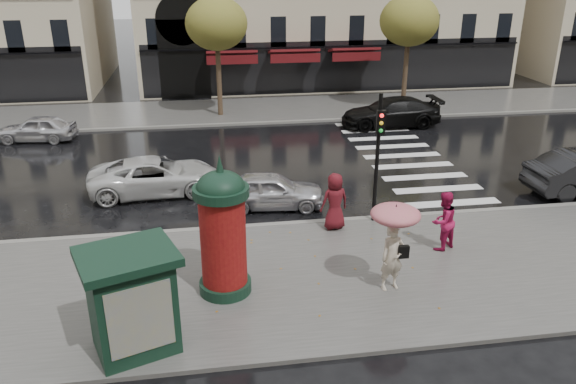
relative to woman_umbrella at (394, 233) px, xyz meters
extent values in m
plane|color=black|center=(-1.74, 1.46, -1.77)|extent=(160.00, 160.00, 0.00)
cube|color=#474744|center=(-1.74, 0.96, -1.71)|extent=(90.00, 7.00, 0.12)
cube|color=#474744|center=(-1.74, 20.46, -1.71)|extent=(90.00, 6.00, 0.12)
cube|color=slate|center=(-1.74, 4.46, -1.70)|extent=(90.00, 0.25, 0.14)
cube|color=slate|center=(-1.74, 17.46, -1.70)|extent=(90.00, 0.25, 0.14)
cube|color=silver|center=(4.26, 11.06, -1.77)|extent=(3.60, 11.75, 0.01)
cylinder|color=#38281C|center=(-3.74, 19.46, 0.83)|extent=(0.28, 0.28, 5.20)
ellipsoid|color=#4E6A21|center=(-3.74, 19.46, 3.43)|extent=(3.40, 3.40, 2.89)
cylinder|color=#38281C|center=(7.26, 19.46, 0.83)|extent=(0.28, 0.28, 5.20)
ellipsoid|color=#4E6A21|center=(7.26, 19.46, 3.43)|extent=(3.40, 3.40, 2.89)
imported|color=beige|center=(0.00, 0.00, -0.71)|extent=(0.76, 0.58, 1.88)
cylinder|color=black|center=(0.00, 0.00, -0.09)|extent=(0.02, 0.02, 1.19)
ellipsoid|color=#D02780|center=(0.00, 0.00, 0.54)|extent=(1.30, 1.30, 0.46)
cone|color=black|center=(0.00, 0.00, 0.80)|extent=(0.04, 0.04, 0.10)
cube|color=black|center=(0.27, -0.07, -0.52)|extent=(0.28, 0.13, 0.35)
imported|color=#AA1448|center=(2.26, 1.96, -0.72)|extent=(1.13, 1.05, 1.87)
imported|color=#571118|center=(-0.66, 3.86, -0.69)|extent=(1.04, 0.78, 1.92)
cylinder|color=black|center=(-4.42, 0.57, -1.50)|extent=(1.39, 1.39, 0.30)
cylinder|color=maroon|center=(-4.42, 0.57, -0.11)|extent=(1.19, 1.19, 2.49)
cylinder|color=black|center=(-4.42, 0.57, 1.23)|extent=(1.43, 1.43, 0.25)
ellipsoid|color=black|center=(-4.42, 0.57, 1.33)|extent=(1.23, 1.23, 0.86)
cone|color=black|center=(-4.42, 0.57, 1.98)|extent=(0.20, 0.20, 0.45)
cylinder|color=black|center=(0.82, 4.26, 0.55)|extent=(0.13, 0.13, 4.39)
cube|color=black|center=(0.79, 4.02, 1.86)|extent=(0.30, 0.23, 0.77)
cube|color=black|center=(-6.55, -1.54, -0.52)|extent=(2.09, 1.90, 2.26)
cube|color=black|center=(-6.55, -1.54, 0.72)|extent=(2.51, 2.31, 0.19)
imported|color=silver|center=(-2.49, 6.15, -1.11)|extent=(4.02, 1.96, 1.32)
imported|color=silver|center=(-6.68, 8.19, -1.07)|extent=(5.15, 2.62, 1.39)
imported|color=black|center=(5.30, 15.96, -1.00)|extent=(5.35, 2.20, 1.55)
imported|color=silver|center=(-12.97, 16.06, -1.13)|extent=(3.92, 1.96, 1.28)
camera|label=1|loc=(-4.75, -12.52, 6.56)|focal=35.00mm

